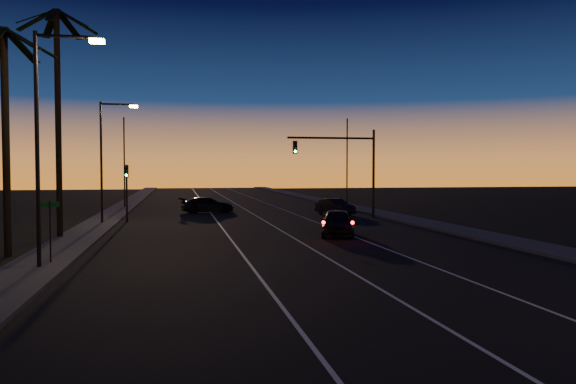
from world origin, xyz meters
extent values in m
cube|color=black|center=(0.00, 30.00, 0.01)|extent=(20.00, 170.00, 0.01)
cube|color=#3C3C39|center=(-11.20, 30.00, 0.08)|extent=(2.40, 170.00, 0.16)
cube|color=#3C3C39|center=(11.20, 30.00, 0.08)|extent=(2.40, 170.00, 0.16)
cube|color=silver|center=(-3.00, 30.00, 0.02)|extent=(0.12, 160.00, 0.01)
cube|color=silver|center=(0.50, 30.00, 0.02)|extent=(0.12, 160.00, 0.01)
cube|color=silver|center=(4.00, 30.00, 0.02)|extent=(0.12, 160.00, 0.01)
cylinder|color=black|center=(-13.20, 24.00, 5.00)|extent=(0.32, 0.32, 10.00)
cube|color=black|center=(-12.17, 24.26, 9.44)|extent=(2.18, 0.92, 1.18)
cube|color=black|center=(-12.76, 24.97, 9.44)|extent=(1.25, 2.12, 1.18)
cube|color=black|center=(-12.35, 23.36, 9.44)|extent=(1.95, 1.61, 1.18)
cylinder|color=black|center=(-12.20, 30.00, 6.25)|extent=(0.32, 0.32, 12.50)
cube|color=black|center=(-11.17, 30.26, 11.94)|extent=(2.18, 0.92, 1.18)
cube|color=black|center=(-11.76, 30.97, 11.94)|extent=(1.25, 2.12, 1.18)
cube|color=black|center=(-12.68, 30.94, 11.94)|extent=(1.34, 2.09, 1.18)
cube|color=black|center=(-13.24, 30.21, 11.94)|extent=(2.18, 0.82, 1.18)
cube|color=black|center=(-13.01, 29.32, 11.94)|extent=(1.90, 1.69, 1.18)
cube|color=black|center=(-12.17, 28.94, 11.94)|extent=(0.45, 2.16, 1.18)
cube|color=black|center=(-11.35, 29.36, 11.94)|extent=(1.95, 1.61, 1.18)
cylinder|color=black|center=(-11.00, 20.00, 4.50)|extent=(0.16, 0.16, 9.00)
cylinder|color=black|center=(-9.90, 20.00, 8.85)|extent=(2.20, 0.12, 0.12)
cube|color=#FFD766|center=(-8.80, 20.00, 8.72)|extent=(0.55, 0.26, 0.16)
cylinder|color=black|center=(-11.00, 38.00, 4.25)|extent=(0.16, 0.16, 8.50)
cylinder|color=black|center=(-9.90, 38.00, 8.35)|extent=(2.20, 0.12, 0.12)
cube|color=#FFD766|center=(-8.80, 38.00, 8.22)|extent=(0.55, 0.26, 0.16)
cylinder|color=black|center=(-10.80, 21.00, 1.30)|extent=(0.06, 0.06, 2.60)
cube|color=#0D521B|center=(-10.80, 21.00, 2.45)|extent=(0.70, 0.03, 0.20)
cylinder|color=black|center=(9.50, 40.00, 3.50)|extent=(0.20, 0.20, 7.00)
cylinder|color=black|center=(6.00, 40.00, 6.30)|extent=(7.00, 0.16, 0.16)
cube|color=black|center=(3.10, 40.00, 5.55)|extent=(0.32, 0.28, 1.00)
sphere|color=black|center=(3.10, 39.83, 5.87)|extent=(0.20, 0.20, 0.20)
sphere|color=black|center=(3.10, 39.83, 5.55)|extent=(0.20, 0.20, 0.20)
sphere|color=#14FF59|center=(3.10, 39.83, 5.23)|extent=(0.20, 0.20, 0.20)
cylinder|color=black|center=(-9.50, 40.00, 2.10)|extent=(0.14, 0.14, 4.20)
cube|color=black|center=(-9.50, 40.00, 3.70)|extent=(0.28, 0.25, 0.90)
sphere|color=black|center=(-9.50, 39.85, 3.98)|extent=(0.18, 0.18, 0.18)
sphere|color=black|center=(-9.50, 39.85, 3.70)|extent=(0.18, 0.18, 0.18)
sphere|color=#14FF59|center=(-9.50, 39.85, 3.42)|extent=(0.18, 0.18, 0.18)
cylinder|color=black|center=(-11.00, 55.00, 4.50)|extent=(0.14, 0.14, 9.00)
cylinder|color=black|center=(11.00, 52.00, 4.50)|extent=(0.14, 0.14, 9.00)
imported|color=black|center=(3.20, 28.61, 0.78)|extent=(2.92, 4.82, 1.53)
sphere|color=#FF0F05|center=(1.76, 26.22, 1.02)|extent=(0.18, 0.18, 0.18)
sphere|color=#FF0F05|center=(3.24, 25.82, 1.02)|extent=(0.18, 0.18, 0.18)
imported|color=black|center=(7.18, 43.03, 0.69)|extent=(2.82, 4.35, 1.35)
imported|color=black|center=(-3.28, 47.41, 0.70)|extent=(5.09, 3.01, 1.38)
camera|label=1|loc=(-5.82, -2.53, 3.83)|focal=35.00mm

